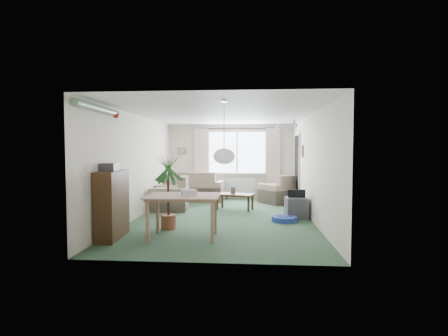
# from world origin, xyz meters

# --- Properties ---
(ground) EXTENTS (6.50, 6.50, 0.00)m
(ground) POSITION_xyz_m (0.00, 0.00, 0.00)
(ground) COLOR #2D4B33
(window) EXTENTS (1.80, 0.03, 1.30)m
(window) POSITION_xyz_m (0.20, 3.23, 1.50)
(window) COLOR white
(curtain_rod) EXTENTS (2.60, 0.03, 0.03)m
(curtain_rod) POSITION_xyz_m (0.20, 3.15, 2.27)
(curtain_rod) COLOR black
(curtain_left) EXTENTS (0.45, 0.08, 2.00)m
(curtain_left) POSITION_xyz_m (-0.95, 3.13, 1.27)
(curtain_left) COLOR beige
(curtain_right) EXTENTS (0.45, 0.08, 2.00)m
(curtain_right) POSITION_xyz_m (1.35, 3.13, 1.27)
(curtain_right) COLOR beige
(radiator) EXTENTS (1.20, 0.10, 0.55)m
(radiator) POSITION_xyz_m (0.20, 3.19, 0.40)
(radiator) COLOR white
(doorway) EXTENTS (0.03, 0.95, 2.00)m
(doorway) POSITION_xyz_m (1.99, 2.20, 1.00)
(doorway) COLOR black
(pendant_lamp) EXTENTS (0.36, 0.36, 0.36)m
(pendant_lamp) POSITION_xyz_m (0.20, -2.30, 1.48)
(pendant_lamp) COLOR white
(tinsel_garland) EXTENTS (1.60, 1.60, 0.12)m
(tinsel_garland) POSITION_xyz_m (-1.92, -2.30, 2.28)
(tinsel_garland) COLOR #196626
(bauble_cluster_a) EXTENTS (0.20, 0.20, 0.20)m
(bauble_cluster_a) POSITION_xyz_m (1.30, 0.90, 2.22)
(bauble_cluster_a) COLOR silver
(bauble_cluster_b) EXTENTS (0.20, 0.20, 0.20)m
(bauble_cluster_b) POSITION_xyz_m (1.60, -0.30, 2.22)
(bauble_cluster_b) COLOR silver
(wall_picture_back) EXTENTS (0.28, 0.03, 0.22)m
(wall_picture_back) POSITION_xyz_m (-1.60, 3.23, 1.55)
(wall_picture_back) COLOR brown
(wall_picture_right) EXTENTS (0.03, 0.24, 0.30)m
(wall_picture_right) POSITION_xyz_m (1.98, 1.20, 1.55)
(wall_picture_right) COLOR brown
(sofa) EXTENTS (1.88, 1.10, 0.91)m
(sofa) POSITION_xyz_m (-1.10, 2.75, 0.45)
(sofa) COLOR beige
(sofa) RESTS_ON ground
(armchair_corner) EXTENTS (1.27, 1.26, 0.84)m
(armchair_corner) POSITION_xyz_m (1.48, 2.42, 0.42)
(armchair_corner) COLOR beige
(armchair_corner) RESTS_ON ground
(armchair_left) EXTENTS (1.01, 1.06, 0.89)m
(armchair_left) POSITION_xyz_m (-1.50, 1.00, 0.44)
(armchair_left) COLOR beige
(armchair_left) RESTS_ON ground
(coffee_table) EXTENTS (1.05, 0.74, 0.43)m
(coffee_table) POSITION_xyz_m (0.23, 1.13, 0.21)
(coffee_table) COLOR black
(coffee_table) RESTS_ON ground
(photo_frame) EXTENTS (0.12, 0.02, 0.16)m
(photo_frame) POSITION_xyz_m (0.17, 1.20, 0.51)
(photo_frame) COLOR brown
(photo_frame) RESTS_ON coffee_table
(bookshelf) EXTENTS (0.39, 1.01, 1.21)m
(bookshelf) POSITION_xyz_m (-1.84, -1.99, 0.61)
(bookshelf) COLOR black
(bookshelf) RESTS_ON ground
(hifi_box) EXTENTS (0.30, 0.36, 0.14)m
(hifi_box) POSITION_xyz_m (-1.87, -2.01, 1.28)
(hifi_box) COLOR #3D3D43
(hifi_box) RESTS_ON bookshelf
(houseplant) EXTENTS (0.69, 0.69, 1.52)m
(houseplant) POSITION_xyz_m (-1.00, -1.20, 0.76)
(houseplant) COLOR #285C1F
(houseplant) RESTS_ON ground
(dining_table) EXTENTS (1.23, 0.83, 0.76)m
(dining_table) POSITION_xyz_m (-0.57, -1.88, 0.38)
(dining_table) COLOR tan
(dining_table) RESTS_ON ground
(gift_box) EXTENTS (0.30, 0.27, 0.12)m
(gift_box) POSITION_xyz_m (-0.47, -1.88, 0.82)
(gift_box) COLOR silver
(gift_box) RESTS_ON dining_table
(tv_cube) EXTENTS (0.51, 0.55, 0.48)m
(tv_cube) POSITION_xyz_m (1.70, 0.10, 0.24)
(tv_cube) COLOR #3D3D42
(tv_cube) RESTS_ON ground
(pet_bed) EXTENTS (0.74, 0.74, 0.11)m
(pet_bed) POSITION_xyz_m (1.39, -0.30, 0.06)
(pet_bed) COLOR navy
(pet_bed) RESTS_ON ground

